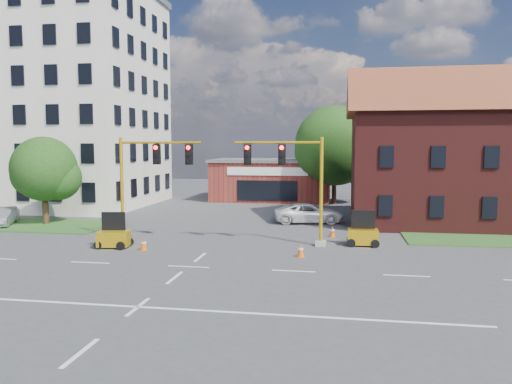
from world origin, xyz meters
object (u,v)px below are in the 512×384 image
signal_mast_west (147,176)px  signal_mast_east (292,177)px  trailer_west (114,237)px  trailer_east (363,235)px  pickup_white (309,213)px

signal_mast_west → signal_mast_east: bearing=0.0°
trailer_west → trailer_east: size_ratio=0.99×
pickup_white → signal_mast_west: bearing=122.8°
signal_mast_west → pickup_white: bearing=42.7°
signal_mast_east → signal_mast_west: bearing=180.0°
signal_mast_east → trailer_east: size_ratio=3.20×
trailer_west → pickup_white: (10.28, 10.84, 0.11)m
pickup_white → trailer_east: bearing=-165.7°
trailer_west → trailer_east: trailer_east is taller
signal_mast_east → trailer_east: bearing=7.4°
signal_mast_east → pickup_white: bearing=86.9°
trailer_east → pickup_white: trailer_east is taller
signal_mast_east → trailer_west: bearing=-166.3°
signal_mast_west → pickup_white: signal_mast_west is taller
signal_mast_east → trailer_east: 5.24m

